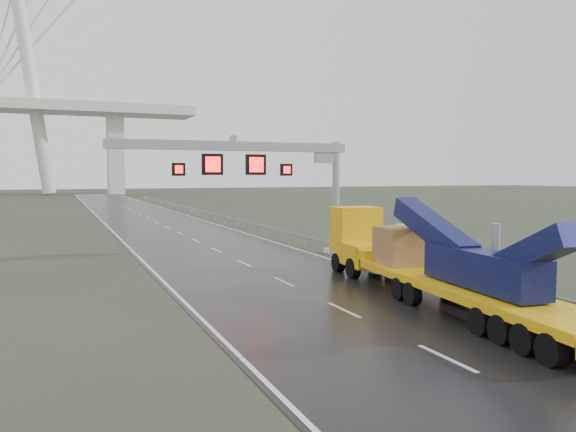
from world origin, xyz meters
name	(u,v)px	position (x,y,z in m)	size (l,w,h in m)	color
ground	(405,340)	(0.00, 0.00, 0.00)	(400.00, 400.00, 0.00)	#2F3525
road	(167,227)	(0.00, 40.00, 0.01)	(11.00, 200.00, 0.02)	black
guardrail	(262,227)	(6.10, 30.00, 0.70)	(0.20, 140.00, 1.40)	#94959C
sign_gantry	(266,166)	(2.10, 17.99, 5.61)	(14.90, 1.20, 7.42)	silver
heavy_haul_truck	(415,257)	(4.19, 5.43, 1.59)	(4.21, 17.64, 4.11)	yellow
exit_sign_pair	(405,236)	(8.00, 11.79, 1.72)	(1.39, 0.46, 2.46)	#909398
striped_barrier	(354,254)	(6.00, 14.00, 0.52)	(0.61, 0.33, 1.03)	red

